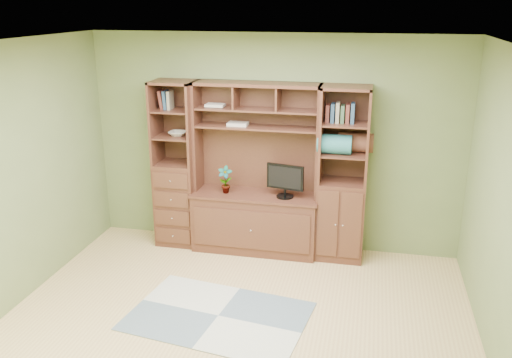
% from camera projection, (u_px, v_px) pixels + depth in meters
% --- Properties ---
extents(room, '(4.60, 4.10, 2.64)m').
position_uv_depth(room, '(231.00, 200.00, 4.68)').
color(room, tan).
rests_on(room, ground).
extents(center_hutch, '(1.54, 0.53, 2.05)m').
position_uv_depth(center_hutch, '(255.00, 171.00, 6.41)').
color(center_hutch, '#4D271B').
rests_on(center_hutch, ground).
extents(left_tower, '(0.50, 0.45, 2.05)m').
position_uv_depth(left_tower, '(177.00, 164.00, 6.65)').
color(left_tower, '#4D271B').
rests_on(left_tower, ground).
extents(right_tower, '(0.55, 0.45, 2.05)m').
position_uv_depth(right_tower, '(343.00, 175.00, 6.24)').
color(right_tower, '#4D271B').
rests_on(right_tower, ground).
extents(rug, '(1.84, 1.36, 0.01)m').
position_uv_depth(rug, '(218.00, 316.00, 5.29)').
color(rug, '#999E9E').
rests_on(rug, ground).
extents(monitor, '(0.48, 0.29, 0.55)m').
position_uv_depth(monitor, '(285.00, 175.00, 6.31)').
color(monitor, black).
rests_on(monitor, center_hutch).
extents(orchid, '(0.18, 0.12, 0.33)m').
position_uv_depth(orchid, '(225.00, 180.00, 6.49)').
color(orchid, '#9B5434').
rests_on(orchid, center_hutch).
extents(magazines, '(0.24, 0.17, 0.04)m').
position_uv_depth(magazines, '(238.00, 124.00, 6.37)').
color(magazines, beige).
rests_on(magazines, center_hutch).
extents(bowl, '(0.22, 0.22, 0.05)m').
position_uv_depth(bowl, '(178.00, 134.00, 6.52)').
color(bowl, beige).
rests_on(bowl, left_tower).
extents(blanket_teal, '(0.38, 0.22, 0.22)m').
position_uv_depth(blanket_teal, '(335.00, 144.00, 6.10)').
color(blanket_teal, '#2A6D6F').
rests_on(blanket_teal, right_tower).
extents(blanket_red, '(0.40, 0.22, 0.22)m').
position_uv_depth(blanket_red, '(356.00, 142.00, 6.17)').
color(blanket_red, brown).
rests_on(blanket_red, right_tower).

